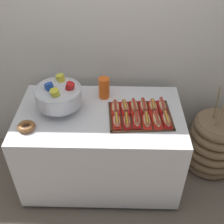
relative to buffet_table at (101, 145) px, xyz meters
name	(u,v)px	position (x,y,z in m)	size (l,w,h in m)	color
ground_plane	(102,175)	(0.00, 0.00, -0.40)	(10.00, 10.00, 0.00)	#7A6B5B
back_wall	(102,22)	(0.00, 0.52, 0.90)	(6.00, 0.10, 2.60)	silver
buffet_table	(101,145)	(0.00, 0.00, 0.00)	(1.32, 0.77, 0.76)	silver
floor_vase	(213,144)	(1.04, 0.18, -0.14)	(0.52, 0.52, 0.92)	#896B4C
serving_tray	(140,116)	(0.32, -0.04, 0.37)	(0.50, 0.39, 0.01)	#472B19
hot_dog_0	(117,121)	(0.13, -0.13, 0.40)	(0.07, 0.16, 0.06)	red
hot_dog_1	(127,121)	(0.21, -0.13, 0.40)	(0.07, 0.17, 0.06)	#B21414
hot_dog_2	(137,120)	(0.28, -0.12, 0.40)	(0.06, 0.15, 0.06)	red
hot_dog_3	(147,120)	(0.36, -0.12, 0.40)	(0.07, 0.18, 0.06)	red
hot_dog_4	(157,120)	(0.43, -0.11, 0.40)	(0.08, 0.19, 0.06)	red
hot_dog_5	(167,119)	(0.51, -0.11, 0.40)	(0.07, 0.18, 0.06)	#B21414
hot_dog_6	(115,107)	(0.12, 0.03, 0.40)	(0.08, 0.16, 0.06)	red
hot_dog_7	(125,107)	(0.20, 0.04, 0.39)	(0.08, 0.16, 0.06)	red
hot_dog_8	(134,107)	(0.27, 0.04, 0.40)	(0.08, 0.18, 0.06)	red
hot_dog_9	(144,106)	(0.35, 0.05, 0.40)	(0.07, 0.18, 0.06)	red
hot_dog_10	(153,106)	(0.42, 0.05, 0.40)	(0.07, 0.16, 0.06)	red
hot_dog_11	(163,106)	(0.50, 0.06, 0.40)	(0.07, 0.18, 0.06)	red
punch_bowl	(59,95)	(-0.32, 0.05, 0.50)	(0.36, 0.36, 0.25)	silver
cup_stack	(104,88)	(0.02, 0.22, 0.45)	(0.09, 0.09, 0.18)	#EA5B19
donut	(26,126)	(-0.53, -0.20, 0.38)	(0.13, 0.13, 0.04)	brown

